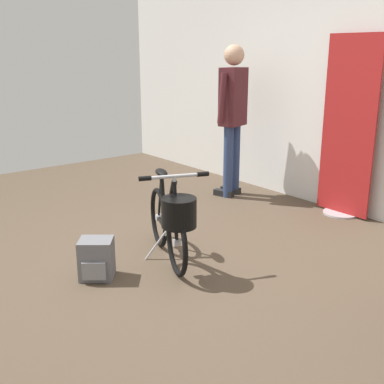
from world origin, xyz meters
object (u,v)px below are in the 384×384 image
(folding_bike_foreground, at_px, (171,220))
(backpack_on_floor, at_px, (96,259))
(floor_banner_stand, at_px, (348,137))
(visitor_near_wall, at_px, (233,111))

(folding_bike_foreground, relative_size, backpack_on_floor, 3.25)
(floor_banner_stand, relative_size, folding_bike_foreground, 1.73)
(folding_bike_foreground, bearing_deg, backpack_on_floor, -106.80)
(floor_banner_stand, bearing_deg, folding_bike_foreground, -92.96)
(folding_bike_foreground, bearing_deg, visitor_near_wall, 123.27)
(floor_banner_stand, distance_m, backpack_on_floor, 2.80)
(folding_bike_foreground, bearing_deg, floor_banner_stand, 87.04)
(folding_bike_foreground, distance_m, backpack_on_floor, 0.64)
(floor_banner_stand, bearing_deg, visitor_near_wall, -160.71)
(folding_bike_foreground, relative_size, visitor_near_wall, 0.61)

